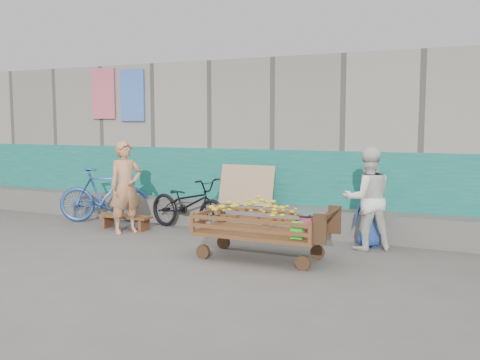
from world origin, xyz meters
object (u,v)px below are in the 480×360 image
at_px(banana_cart, 258,219).
at_px(bicycle_blue, 105,195).
at_px(vendor_man, 126,187).
at_px(bicycle_dark, 188,204).
at_px(bench, 126,219).
at_px(child, 369,217).
at_px(woman, 367,199).

bearing_deg(banana_cart, bicycle_blue, 160.28).
distance_m(vendor_man, bicycle_dark, 1.10).
distance_m(banana_cart, bicycle_dark, 2.30).
distance_m(bench, child, 4.20).
bearing_deg(vendor_man, banana_cart, -72.95).
bearing_deg(bicycle_blue, vendor_man, -147.75).
bearing_deg(bicycle_dark, banana_cart, -111.13).
bearing_deg(child, bench, -6.89).
relative_size(vendor_man, bicycle_blue, 0.91).
relative_size(woman, bicycle_dark, 0.86).
relative_size(vendor_man, woman, 1.03).
bearing_deg(banana_cart, child, 46.80).
bearing_deg(child, vendor_man, -2.96).
height_order(child, bicycle_blue, bicycle_blue).
relative_size(bench, bicycle_dark, 0.55).
bearing_deg(vendor_man, bicycle_dark, -21.14).
height_order(banana_cart, bicycle_blue, bicycle_blue).
height_order(bench, bicycle_dark, bicycle_dark).
height_order(bench, bicycle_blue, bicycle_blue).
bearing_deg(banana_cart, vendor_man, 166.01).
bearing_deg(woman, vendor_man, -22.38).
xyz_separation_m(banana_cart, vendor_man, (-2.71, 0.68, 0.23)).
relative_size(child, bicycle_dark, 0.53).
height_order(banana_cart, woman, woman).
relative_size(bench, bicycle_blue, 0.57).
bearing_deg(bench, child, 5.44).
bearing_deg(bench, vendor_man, -49.89).
height_order(bench, child, child).
xyz_separation_m(vendor_man, bicycle_dark, (0.83, 0.65, -0.32)).
height_order(vendor_man, child, vendor_man).
bearing_deg(bench, woman, 3.41).
distance_m(bench, vendor_man, 0.69).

